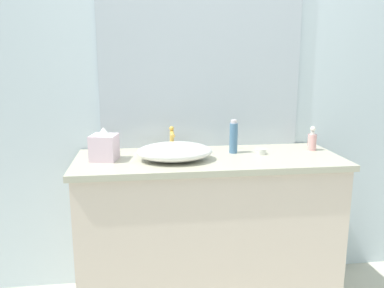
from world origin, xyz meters
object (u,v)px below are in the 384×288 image
Objects in this scene: soap_dispenser at (312,141)px; candle_jar at (261,151)px; lotion_bottle at (234,137)px; tissue_box at (104,146)px; sink_basin at (175,152)px.

soap_dispenser is 0.34m from candle_jar.
lotion_bottle is at bearing 161.28° from candle_jar.
lotion_bottle reaches higher than candle_jar.
lotion_bottle is 0.17m from candle_jar.
soap_dispenser is 0.81× the size of tissue_box.
candle_jar is (-0.33, -0.06, -0.04)m from soap_dispenser.
tissue_box reaches higher than candle_jar.
lotion_bottle is at bearing 19.23° from sink_basin.
sink_basin reaches higher than candle_jar.
soap_dispenser is at bearing 3.75° from tissue_box.
lotion_bottle reaches higher than tissue_box.
tissue_box is (-1.20, -0.08, 0.02)m from soap_dispenser.
tissue_box is at bearing 172.42° from sink_basin.
sink_basin is 0.50m from candle_jar.
soap_dispenser reaches higher than sink_basin.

